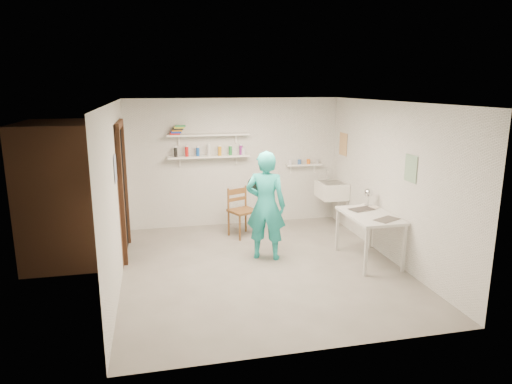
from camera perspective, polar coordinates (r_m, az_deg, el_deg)
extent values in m
cube|color=slate|center=(6.85, 0.74, -9.42)|extent=(4.00, 4.50, 0.02)
cube|color=silver|center=(6.33, 0.81, 11.25)|extent=(4.00, 4.50, 0.02)
cube|color=silver|center=(8.66, -2.70, 3.71)|extent=(4.00, 0.02, 2.40)
cube|color=silver|center=(4.40, 7.63, -5.83)|extent=(4.00, 0.02, 2.40)
cube|color=silver|center=(6.34, -17.20, -0.39)|extent=(0.02, 4.50, 2.40)
cube|color=silver|center=(7.21, 16.51, 1.25)|extent=(0.02, 4.50, 2.40)
cube|color=black|center=(7.40, -16.35, -0.02)|extent=(0.02, 0.90, 2.00)
cube|color=brown|center=(7.48, -21.80, 0.08)|extent=(1.40, 1.50, 2.10)
cube|color=brown|center=(7.24, -16.73, 8.10)|extent=(0.06, 1.05, 0.10)
cube|color=brown|center=(6.92, -16.42, -0.94)|extent=(0.06, 0.10, 2.00)
cube|color=brown|center=(7.89, -16.00, 0.79)|extent=(0.06, 0.10, 2.00)
cube|color=white|center=(8.44, -5.91, 4.44)|extent=(1.50, 0.22, 0.03)
cube|color=white|center=(8.39, -5.97, 7.14)|extent=(1.50, 0.22, 0.03)
cube|color=white|center=(8.91, 6.00, 3.41)|extent=(0.70, 0.14, 0.03)
cube|color=#334C7F|center=(6.32, -17.18, 2.81)|extent=(0.01, 0.28, 0.36)
cube|color=#995933|center=(8.74, 10.84, 5.90)|extent=(0.01, 0.34, 0.42)
cube|color=#3F724C|center=(6.68, 18.78, 2.79)|extent=(0.01, 0.30, 0.38)
cube|color=white|center=(8.70, 9.42, 0.24)|extent=(0.48, 0.60, 0.30)
imported|color=#22ABA4|center=(6.93, 1.23, -1.73)|extent=(0.72, 0.61, 1.68)
cylinder|color=#CBB18A|center=(7.04, 0.17, 0.85)|extent=(0.29, 0.15, 0.30)
cube|color=brown|center=(8.05, -1.66, -2.37)|extent=(0.56, 0.55, 0.93)
cube|color=silver|center=(7.16, 13.91, -5.56)|extent=(0.67, 1.11, 0.74)
sphere|color=silver|center=(7.46, 13.91, -0.08)|extent=(0.14, 0.14, 0.14)
cylinder|color=black|center=(8.37, -10.02, 4.93)|extent=(0.06, 0.06, 0.17)
cylinder|color=red|center=(8.39, -8.65, 4.99)|extent=(0.06, 0.06, 0.17)
cylinder|color=blue|center=(8.40, -7.28, 5.05)|extent=(0.06, 0.06, 0.17)
cylinder|color=white|center=(8.42, -5.92, 5.11)|extent=(0.06, 0.06, 0.17)
cylinder|color=orange|center=(8.45, -4.57, 5.16)|extent=(0.06, 0.06, 0.17)
cylinder|color=#268C3F|center=(8.48, -3.23, 5.21)|extent=(0.06, 0.06, 0.17)
cylinder|color=#8C268C|center=(8.51, -1.89, 5.26)|extent=(0.06, 0.06, 0.17)
cube|color=red|center=(8.33, -10.11, 7.17)|extent=(0.18, 0.14, 0.03)
cube|color=#1933A5|center=(8.33, -9.98, 7.37)|extent=(0.18, 0.14, 0.03)
cube|color=orange|center=(8.33, -9.85, 7.57)|extent=(0.18, 0.14, 0.03)
cube|color=black|center=(8.33, -9.72, 7.76)|extent=(0.18, 0.14, 0.03)
cube|color=yellow|center=(8.33, -9.58, 7.96)|extent=(0.18, 0.14, 0.03)
cube|color=#338C4C|center=(8.33, -9.45, 8.16)|extent=(0.18, 0.14, 0.03)
cylinder|color=silver|center=(8.84, 4.74, 3.75)|extent=(0.07, 0.07, 0.09)
cylinder|color=#335999|center=(8.88, 5.59, 3.77)|extent=(0.07, 0.07, 0.09)
cylinder|color=orange|center=(8.93, 6.43, 3.80)|extent=(0.07, 0.07, 0.09)
cylinder|color=#999999|center=(8.97, 7.26, 3.82)|extent=(0.07, 0.07, 0.09)
cube|color=silver|center=(7.05, 14.07, -2.69)|extent=(0.30, 0.22, 0.00)
cube|color=#4C4742|center=(7.05, 14.07, -2.66)|extent=(0.30, 0.22, 0.00)
cube|color=beige|center=(7.05, 14.08, -2.63)|extent=(0.30, 0.22, 0.00)
cube|color=#383330|center=(7.05, 14.08, -2.59)|extent=(0.30, 0.22, 0.00)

